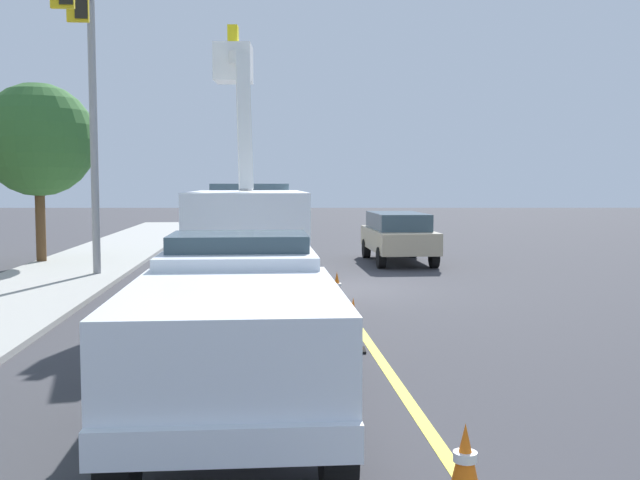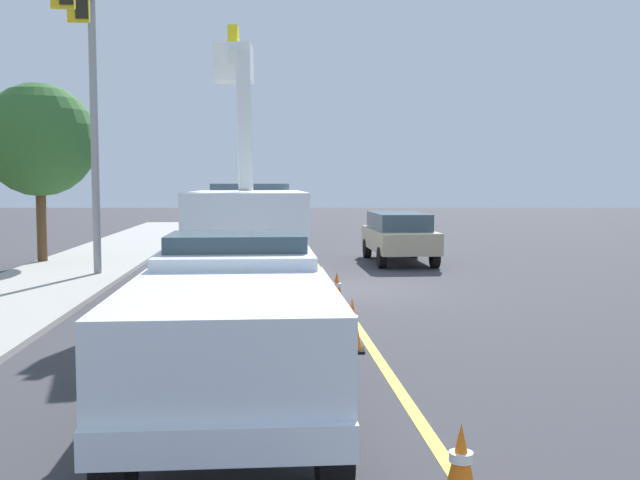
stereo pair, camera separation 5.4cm
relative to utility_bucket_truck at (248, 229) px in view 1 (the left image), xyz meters
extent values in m
plane|color=#38383D|center=(0.92, -2.05, -1.60)|extent=(120.00, 120.00, 0.00)
cube|color=#9E9E99|center=(0.36, 5.43, -1.54)|extent=(60.10, 8.10, 0.12)
cube|color=yellow|center=(0.92, -2.05, -1.60)|extent=(49.87, 3.92, 0.01)
cube|color=white|center=(-0.18, -0.02, -0.70)|extent=(8.36, 3.11, 0.36)
cube|color=white|center=(2.44, 0.18, 0.07)|extent=(2.79, 2.54, 1.60)
cube|color=#384C56|center=(2.64, 0.19, 0.77)|extent=(1.96, 2.23, 0.64)
cube|color=white|center=(-1.16, -0.09, 0.02)|extent=(5.42, 2.89, 1.80)
cube|color=white|center=(-2.31, -0.14, 2.38)|extent=(0.97, 0.45, 2.88)
cube|color=white|center=(-0.77, 0.15, 3.98)|extent=(2.52, 0.74, 0.67)
cube|color=white|center=(0.45, 0.37, 4.02)|extent=(0.90, 0.90, 0.90)
cube|color=yellow|center=(0.45, 0.37, 4.62)|extent=(0.36, 0.24, 0.60)
cylinder|color=black|center=(2.60, 1.32, -1.08)|extent=(1.06, 0.42, 1.04)
cylinder|color=black|center=(2.77, -0.93, -1.08)|extent=(1.06, 0.42, 1.04)
cylinder|color=black|center=(-1.73, 0.99, -1.08)|extent=(1.06, 0.42, 1.04)
cylinder|color=black|center=(-1.57, -1.25, -1.08)|extent=(1.06, 0.42, 1.04)
cylinder|color=black|center=(-3.04, 0.89, -1.08)|extent=(1.06, 0.42, 1.04)
cylinder|color=black|center=(-2.87, -1.35, -1.08)|extent=(1.06, 0.42, 1.04)
cube|color=white|center=(-9.62, -0.73, -0.85)|extent=(5.74, 2.51, 0.30)
cube|color=white|center=(-8.40, -0.64, -0.30)|extent=(2.16, 2.08, 1.10)
cube|color=#384C56|center=(-8.20, -0.62, 0.18)|extent=(1.47, 1.86, 0.56)
cube|color=white|center=(-10.63, -0.81, -0.45)|extent=(3.51, 2.35, 1.10)
cylinder|color=black|center=(-7.85, 0.35, -1.18)|extent=(0.86, 0.36, 0.84)
cylinder|color=black|center=(-7.71, -1.54, -1.18)|extent=(0.86, 0.36, 0.84)
cylinder|color=black|center=(-11.54, 0.07, -1.18)|extent=(0.86, 0.36, 0.84)
cylinder|color=black|center=(-11.40, -1.81, -1.18)|extent=(0.86, 0.36, 0.84)
cube|color=tan|center=(7.07, -4.45, -0.81)|extent=(4.93, 2.26, 0.70)
cube|color=#384C56|center=(7.22, -4.44, -0.21)|extent=(3.57, 1.93, 0.60)
cylinder|color=black|center=(5.51, -5.42, -1.26)|extent=(0.70, 0.29, 0.68)
cylinder|color=black|center=(5.38, -3.72, -1.26)|extent=(0.70, 0.29, 0.68)
cylinder|color=black|center=(8.76, -5.18, -1.26)|extent=(0.70, 0.29, 0.68)
cylinder|color=black|center=(8.63, -3.47, -1.26)|extent=(0.70, 0.29, 0.68)
cone|color=orange|center=(-11.83, -2.86, -1.21)|extent=(0.32, 0.32, 0.71)
cylinder|color=white|center=(-11.83, -2.86, -1.14)|extent=(0.20, 0.20, 0.08)
cube|color=black|center=(-6.07, -2.23, -1.58)|extent=(0.40, 0.40, 0.04)
cone|color=orange|center=(-6.07, -2.23, -1.14)|extent=(0.32, 0.32, 0.84)
cylinder|color=white|center=(-6.07, -2.23, -1.06)|extent=(0.20, 0.20, 0.08)
cube|color=black|center=(-1.76, -2.10, -1.58)|extent=(0.40, 0.40, 0.04)
cone|color=orange|center=(-1.76, -2.10, -1.20)|extent=(0.32, 0.32, 0.72)
cylinder|color=white|center=(-1.76, -2.10, -1.12)|extent=(0.20, 0.20, 0.08)
cube|color=black|center=(4.42, -1.43, -1.58)|extent=(0.40, 0.40, 0.04)
cone|color=orange|center=(4.42, -1.43, -1.17)|extent=(0.32, 0.32, 0.78)
cylinder|color=white|center=(4.42, -1.43, -1.09)|extent=(0.20, 0.20, 0.08)
cylinder|color=gray|center=(3.21, 4.65, 2.69)|extent=(0.22, 0.22, 8.58)
cube|color=gold|center=(1.71, 4.53, 5.78)|extent=(0.16, 0.57, 1.00)
cube|color=black|center=(1.71, 4.43, 5.78)|extent=(0.22, 0.33, 0.84)
cylinder|color=brown|center=(6.50, 7.46, -0.19)|extent=(0.32, 0.32, 2.82)
sphere|color=#33662D|center=(6.50, 7.46, 2.52)|extent=(3.71, 3.71, 3.71)
camera|label=1|loc=(-17.70, -1.62, 1.12)|focal=41.08mm
camera|label=2|loc=(-17.70, -1.67, 1.12)|focal=41.08mm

